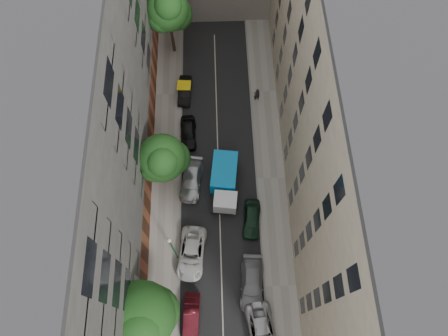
{
  "coord_description": "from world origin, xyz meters",
  "views": [
    {
      "loc": [
        0.04,
        -16.12,
        38.84
      ],
      "look_at": [
        0.52,
        -1.32,
        6.0
      ],
      "focal_mm": 32.0,
      "sensor_mm": 36.0,
      "label": 1
    }
  ],
  "objects_px": {
    "car_left_1": "(192,316)",
    "car_left_3": "(192,180)",
    "car_left_5": "(185,91)",
    "car_right_1": "(252,284)",
    "tree_near": "(141,318)",
    "tree_far": "(169,12)",
    "tree_mid": "(163,160)",
    "car_left_2": "(192,253)",
    "car_right_0": "(262,332)",
    "car_right_2": "(252,219)",
    "car_left_4": "(188,133)",
    "tarp_truck": "(225,182)",
    "lamp_post": "(173,247)",
    "pedestrian": "(257,95)"
  },
  "relations": [
    {
      "from": "pedestrian",
      "to": "tree_mid",
      "type": "bearing_deg",
      "value": 34.46
    },
    {
      "from": "car_left_3",
      "to": "tree_far",
      "type": "height_order",
      "value": "tree_far"
    },
    {
      "from": "car_right_0",
      "to": "car_right_1",
      "type": "height_order",
      "value": "car_right_1"
    },
    {
      "from": "car_right_0",
      "to": "car_right_1",
      "type": "distance_m",
      "value": 4.25
    },
    {
      "from": "tarp_truck",
      "to": "tree_near",
      "type": "xyz_separation_m",
      "value": [
        -6.9,
        -13.03,
        4.34
      ]
    },
    {
      "from": "car_right_1",
      "to": "tree_far",
      "type": "distance_m",
      "value": 29.65
    },
    {
      "from": "car_left_5",
      "to": "car_right_1",
      "type": "relative_size",
      "value": 0.77
    },
    {
      "from": "tree_near",
      "to": "car_left_3",
      "type": "bearing_deg",
      "value": 75.6
    },
    {
      "from": "car_left_2",
      "to": "car_right_1",
      "type": "height_order",
      "value": "car_right_1"
    },
    {
      "from": "tarp_truck",
      "to": "tree_near",
      "type": "relative_size",
      "value": 0.72
    },
    {
      "from": "car_left_3",
      "to": "car_left_5",
      "type": "distance_m",
      "value": 11.23
    },
    {
      "from": "pedestrian",
      "to": "car_right_0",
      "type": "bearing_deg",
      "value": 76.53
    },
    {
      "from": "car_right_1",
      "to": "car_left_2",
      "type": "bearing_deg",
      "value": 156.51
    },
    {
      "from": "car_left_2",
      "to": "tree_far",
      "type": "relative_size",
      "value": 0.58
    },
    {
      "from": "car_left_5",
      "to": "tree_near",
      "type": "height_order",
      "value": "tree_near"
    },
    {
      "from": "car_right_0",
      "to": "tree_near",
      "type": "bearing_deg",
      "value": 165.04
    },
    {
      "from": "car_left_3",
      "to": "car_right_1",
      "type": "xyz_separation_m",
      "value": [
        5.6,
        -10.6,
        0.03
      ]
    },
    {
      "from": "tree_near",
      "to": "tree_mid",
      "type": "xyz_separation_m",
      "value": [
        1.18,
        13.92,
        -0.63
      ]
    },
    {
      "from": "car_right_0",
      "to": "car_left_3",
      "type": "bearing_deg",
      "value": 104.64
    },
    {
      "from": "tree_near",
      "to": "lamp_post",
      "type": "bearing_deg",
      "value": 70.28
    },
    {
      "from": "car_left_1",
      "to": "tree_near",
      "type": "xyz_separation_m",
      "value": [
        -3.5,
        -0.45,
        5.23
      ]
    },
    {
      "from": "car_left_4",
      "to": "car_right_1",
      "type": "bearing_deg",
      "value": -71.14
    },
    {
      "from": "car_left_2",
      "to": "car_right_0",
      "type": "xyz_separation_m",
      "value": [
        6.24,
        -7.2,
        -0.01
      ]
    },
    {
      "from": "car_left_1",
      "to": "car_left_3",
      "type": "height_order",
      "value": "car_left_3"
    },
    {
      "from": "tarp_truck",
      "to": "car_left_3",
      "type": "distance_m",
      "value": 3.55
    },
    {
      "from": "car_left_1",
      "to": "car_left_3",
      "type": "xyz_separation_m",
      "value": [
        0.0,
        13.2,
        0.06
      ]
    },
    {
      "from": "tree_mid",
      "to": "pedestrian",
      "type": "distance_m",
      "value": 14.44
    },
    {
      "from": "tarp_truck",
      "to": "car_right_1",
      "type": "distance_m",
      "value": 10.25
    },
    {
      "from": "tree_mid",
      "to": "car_right_1",
      "type": "bearing_deg",
      "value": -53.9
    },
    {
      "from": "car_right_1",
      "to": "tree_near",
      "type": "bearing_deg",
      "value": -156.8
    },
    {
      "from": "tarp_truck",
      "to": "tree_far",
      "type": "relative_size",
      "value": 0.69
    },
    {
      "from": "car_left_5",
      "to": "lamp_post",
      "type": "height_order",
      "value": "lamp_post"
    },
    {
      "from": "car_left_1",
      "to": "car_left_3",
      "type": "relative_size",
      "value": 0.8
    },
    {
      "from": "tree_near",
      "to": "pedestrian",
      "type": "relative_size",
      "value": 4.55
    },
    {
      "from": "car_left_2",
      "to": "car_left_3",
      "type": "relative_size",
      "value": 1.07
    },
    {
      "from": "tree_mid",
      "to": "pedestrian",
      "type": "relative_size",
      "value": 3.98
    },
    {
      "from": "car_left_4",
      "to": "car_right_0",
      "type": "bearing_deg",
      "value": -73.43
    },
    {
      "from": "car_left_1",
      "to": "car_left_5",
      "type": "xyz_separation_m",
      "value": [
        -0.8,
        24.4,
        0.0
      ]
    },
    {
      "from": "tree_far",
      "to": "tree_mid",
      "type": "bearing_deg",
      "value": -90.9
    },
    {
      "from": "car_left_5",
      "to": "pedestrian",
      "type": "relative_size",
      "value": 2.08
    },
    {
      "from": "tarp_truck",
      "to": "tree_far",
      "type": "xyz_separation_m",
      "value": [
        -5.45,
        18.09,
        4.9
      ]
    },
    {
      "from": "car_left_5",
      "to": "lamp_post",
      "type": "relative_size",
      "value": 0.61
    },
    {
      "from": "car_left_2",
      "to": "car_right_1",
      "type": "bearing_deg",
      "value": -21.05
    },
    {
      "from": "car_left_4",
      "to": "tree_near",
      "type": "height_order",
      "value": "tree_near"
    },
    {
      "from": "car_left_4",
      "to": "car_right_1",
      "type": "relative_size",
      "value": 0.82
    },
    {
      "from": "car_left_3",
      "to": "car_left_1",
      "type": "bearing_deg",
      "value": -81.73
    },
    {
      "from": "car_right_0",
      "to": "pedestrian",
      "type": "relative_size",
      "value": 2.7
    },
    {
      "from": "car_right_1",
      "to": "tree_near",
      "type": "distance_m",
      "value": 10.89
    },
    {
      "from": "tarp_truck",
      "to": "car_right_0",
      "type": "relative_size",
      "value": 1.21
    },
    {
      "from": "car_left_5",
      "to": "car_right_2",
      "type": "xyz_separation_m",
      "value": [
        6.76,
        -15.6,
        0.05
      ]
    }
  ]
}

